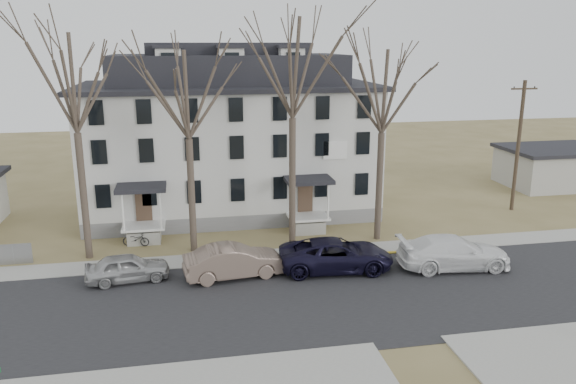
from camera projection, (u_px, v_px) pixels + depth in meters
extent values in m
plane|color=olive|center=(312.00, 320.00, 25.23)|extent=(120.00, 120.00, 0.00)
cube|color=#27272A|center=(303.00, 301.00, 27.13)|extent=(120.00, 10.00, 0.04)
cube|color=#A09F97|center=(281.00, 256.00, 32.82)|extent=(120.00, 2.00, 0.08)
cube|color=gold|center=(368.00, 255.00, 32.86)|extent=(14.00, 0.25, 0.06)
cube|color=slate|center=(232.00, 203.00, 41.83)|extent=(20.00, 10.00, 1.00)
cube|color=beige|center=(230.00, 143.00, 40.66)|extent=(20.00, 10.00, 8.00)
cube|color=black|center=(228.00, 86.00, 39.60)|extent=(20.80, 10.80, 0.30)
cube|color=black|center=(228.00, 69.00, 39.30)|extent=(16.00, 7.00, 2.00)
cube|color=black|center=(227.00, 49.00, 38.93)|extent=(11.00, 4.50, 0.80)
cube|color=white|center=(144.00, 226.00, 34.97)|extent=(2.60, 2.00, 0.16)
cube|color=white|center=(308.00, 217.00, 36.85)|extent=(2.60, 2.00, 0.16)
cube|color=white|center=(335.00, 150.00, 36.95)|extent=(1.60, 0.08, 1.20)
cube|color=#A09F97|center=(553.00, 169.00, 48.47)|extent=(8.00, 6.00, 3.00)
cube|color=black|center=(555.00, 149.00, 48.03)|extent=(8.50, 6.50, 0.30)
cylinder|color=#473B31|center=(84.00, 197.00, 31.62)|extent=(0.40, 0.40, 7.28)
cylinder|color=#473B31|center=(192.00, 196.00, 32.76)|extent=(0.40, 0.40, 6.76)
cylinder|color=#473B31|center=(292.00, 183.00, 33.70)|extent=(0.40, 0.40, 7.80)
cylinder|color=#473B31|center=(379.00, 187.00, 34.82)|extent=(0.40, 0.40, 6.76)
cylinder|color=#3D3023|center=(518.00, 147.00, 40.59)|extent=(0.28, 0.28, 9.50)
cube|color=#3D3023|center=(524.00, 89.00, 39.52)|extent=(2.00, 0.12, 0.12)
imported|color=#AFAFAF|center=(128.00, 268.00, 29.13)|extent=(4.45, 2.23, 1.46)
imported|color=#786357|center=(234.00, 262.00, 29.60)|extent=(5.47, 2.49, 1.74)
imported|color=black|center=(336.00, 255.00, 30.53)|extent=(6.41, 3.38, 1.72)
imported|color=white|center=(454.00, 253.00, 30.79)|extent=(6.35, 3.03, 1.79)
imported|color=black|center=(136.00, 240.00, 34.18)|extent=(1.73, 0.95, 0.86)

